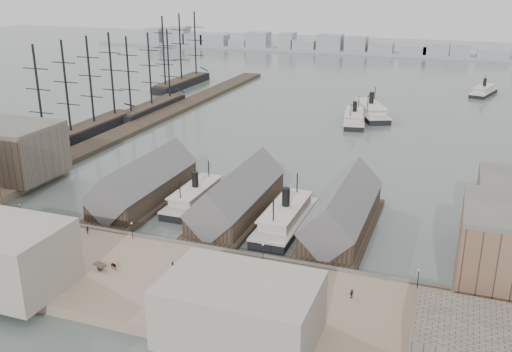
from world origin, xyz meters
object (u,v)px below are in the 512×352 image
at_px(horse_cart_center, 109,266).
at_px(horse_cart_right, 269,292).
at_px(ferry_docked_west, 196,196).
at_px(tram, 474,307).

distance_m(horse_cart_center, horse_cart_right, 32.48).
bearing_deg(ferry_docked_west, horse_cart_right, -49.54).
xyz_separation_m(ferry_docked_west, horse_cart_center, (0.89, -40.54, 0.61)).
bearing_deg(horse_cart_right, ferry_docked_west, 58.13).
relative_size(ferry_docked_west, horse_cart_right, 5.30).
distance_m(ferry_docked_west, tram, 75.54).
xyz_separation_m(horse_cart_center, horse_cart_right, (32.45, 1.45, 0.07)).
height_order(horse_cart_center, horse_cart_right, horse_cart_right).
bearing_deg(horse_cart_center, ferry_docked_west, 21.15).
relative_size(ferry_docked_west, tram, 2.42).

